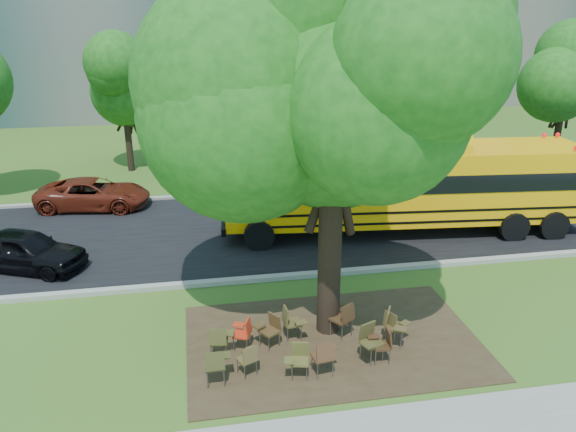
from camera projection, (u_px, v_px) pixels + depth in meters
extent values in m
plane|color=#3B5A1C|center=(289.00, 334.00, 13.87)|extent=(160.00, 160.00, 0.00)
cube|color=#382819|center=(333.00, 341.00, 13.57)|extent=(7.00, 4.50, 0.03)
cube|color=black|center=(254.00, 230.00, 20.32)|extent=(80.00, 8.00, 0.04)
cube|color=gray|center=(270.00, 278.00, 16.61)|extent=(80.00, 0.25, 0.14)
cube|color=gray|center=(242.00, 194.00, 24.08)|extent=(80.00, 0.25, 0.14)
cylinder|color=black|center=(128.00, 136.00, 27.17)|extent=(0.32, 0.32, 3.50)
sphere|color=#175112|center=(123.00, 84.00, 26.31)|extent=(4.80, 4.80, 4.80)
cylinder|color=black|center=(398.00, 127.00, 27.38)|extent=(0.38, 0.38, 4.20)
sphere|color=#175112|center=(403.00, 65.00, 26.35)|extent=(5.60, 5.60, 5.60)
cylinder|color=black|center=(558.00, 131.00, 27.90)|extent=(0.34, 0.34, 3.60)
sphere|color=#175112|center=(567.00, 79.00, 27.00)|extent=(5.00, 5.00, 5.00)
cylinder|color=black|center=(330.00, 241.00, 13.23)|extent=(0.56, 0.56, 4.85)
sphere|color=#175112|center=(334.00, 90.00, 12.00)|extent=(7.20, 7.20, 7.20)
cube|color=#FFAC08|center=(422.00, 182.00, 19.75)|extent=(11.39, 3.53, 2.50)
cube|color=black|center=(431.00, 174.00, 19.67)|extent=(10.79, 3.52, 0.61)
cube|color=#FFAC08|center=(245.00, 209.00, 19.49)|extent=(1.52, 2.35, 0.97)
cube|color=black|center=(420.00, 199.00, 19.97)|extent=(11.42, 3.56, 0.08)
cube|color=black|center=(419.00, 209.00, 20.10)|extent=(11.42, 3.56, 0.08)
cylinder|color=black|center=(259.00, 236.00, 18.52)|extent=(1.04, 0.39, 1.02)
cylinder|color=black|center=(256.00, 210.00, 20.90)|extent=(1.04, 0.39, 1.02)
cylinder|color=black|center=(514.00, 227.00, 19.26)|extent=(1.04, 0.39, 1.02)
cylinder|color=black|center=(483.00, 203.00, 21.64)|extent=(1.04, 0.39, 1.02)
cylinder|color=black|center=(554.00, 226.00, 19.38)|extent=(1.04, 0.39, 1.02)
cylinder|color=black|center=(519.00, 202.00, 21.76)|extent=(1.04, 0.39, 1.02)
cube|color=#413E1C|center=(215.00, 365.00, 11.90)|extent=(0.44, 0.42, 0.05)
cube|color=#413E1C|center=(215.00, 361.00, 11.65)|extent=(0.41, 0.11, 0.41)
cube|color=#413E1C|center=(225.00, 355.00, 12.04)|extent=(0.23, 0.29, 0.03)
cylinder|color=slate|center=(206.00, 371.00, 12.11)|extent=(0.02, 0.02, 0.46)
cylinder|color=slate|center=(224.00, 378.00, 11.86)|extent=(0.02, 0.02, 0.46)
cube|color=#4A4720|center=(219.00, 341.00, 12.81)|extent=(0.46, 0.45, 0.05)
cube|color=#4A4720|center=(218.00, 337.00, 12.57)|extent=(0.40, 0.15, 0.39)
cube|color=#4A4720|center=(229.00, 333.00, 12.91)|extent=(0.25, 0.30, 0.03)
cylinder|color=slate|center=(212.00, 345.00, 13.04)|extent=(0.02, 0.02, 0.44)
cylinder|color=slate|center=(226.00, 353.00, 12.74)|extent=(0.02, 0.02, 0.44)
cube|color=brown|center=(247.00, 359.00, 12.22)|extent=(0.49, 0.48, 0.04)
cube|color=brown|center=(250.00, 355.00, 12.03)|extent=(0.36, 0.23, 0.36)
cube|color=brown|center=(252.00, 349.00, 12.39)|extent=(0.28, 0.31, 0.03)
cylinder|color=slate|center=(238.00, 366.00, 12.32)|extent=(0.02, 0.02, 0.40)
cylinder|color=slate|center=(256.00, 368.00, 12.25)|extent=(0.02, 0.02, 0.40)
cube|color=brown|center=(300.00, 361.00, 12.12)|extent=(0.46, 0.44, 0.05)
cube|color=brown|center=(300.00, 349.00, 12.20)|extent=(0.38, 0.17, 0.37)
cube|color=brown|center=(289.00, 360.00, 11.96)|extent=(0.25, 0.30, 0.03)
cylinder|color=slate|center=(307.00, 374.00, 12.04)|extent=(0.02, 0.02, 0.42)
cylinder|color=slate|center=(292.00, 365.00, 12.34)|extent=(0.02, 0.02, 0.42)
cube|color=#50321C|center=(323.00, 357.00, 12.19)|extent=(0.49, 0.47, 0.05)
cube|color=#50321C|center=(326.00, 353.00, 11.94)|extent=(0.43, 0.16, 0.42)
cube|color=#50321C|center=(331.00, 346.00, 12.35)|extent=(0.27, 0.32, 0.03)
cylinder|color=slate|center=(312.00, 363.00, 12.38)|extent=(0.02, 0.02, 0.47)
cylinder|color=slate|center=(333.00, 369.00, 12.17)|extent=(0.02, 0.02, 0.47)
cube|color=#453F1E|center=(372.00, 343.00, 12.67)|extent=(0.57, 0.56, 0.05)
cube|color=#453F1E|center=(367.00, 330.00, 12.74)|extent=(0.43, 0.26, 0.42)
cube|color=#453F1E|center=(368.00, 345.00, 12.38)|extent=(0.33, 0.36, 0.03)
cylinder|color=slate|center=(383.00, 353.00, 12.70)|extent=(0.03, 0.03, 0.48)
cylinder|color=slate|center=(360.00, 351.00, 12.80)|extent=(0.03, 0.03, 0.48)
cube|color=#3F2716|center=(381.00, 346.00, 12.66)|extent=(0.40, 0.42, 0.05)
cube|color=#3F2716|center=(389.00, 337.00, 12.60)|extent=(0.11, 0.38, 0.38)
cube|color=#3F2716|center=(373.00, 336.00, 12.81)|extent=(0.28, 0.22, 0.03)
cylinder|color=slate|center=(375.00, 358.00, 12.56)|extent=(0.02, 0.02, 0.43)
cylinder|color=slate|center=(385.00, 349.00, 12.90)|extent=(0.02, 0.02, 0.43)
cube|color=#483D1F|center=(394.00, 325.00, 13.50)|extent=(0.51, 0.52, 0.05)
cube|color=#483D1F|center=(390.00, 320.00, 13.33)|extent=(0.26, 0.37, 0.37)
cube|color=#483D1F|center=(405.00, 323.00, 13.37)|extent=(0.33, 0.30, 0.03)
cylinder|color=slate|center=(393.00, 328.00, 13.78)|extent=(0.02, 0.02, 0.42)
cylinder|color=slate|center=(394.00, 338.00, 13.36)|extent=(0.02, 0.02, 0.42)
cube|color=red|center=(242.00, 334.00, 13.12)|extent=(0.48, 0.50, 0.05)
cube|color=red|center=(248.00, 327.00, 13.02)|extent=(0.21, 0.38, 0.37)
cube|color=red|center=(239.00, 325.00, 13.31)|extent=(0.31, 0.28, 0.03)
cylinder|color=slate|center=(234.00, 345.00, 13.08)|extent=(0.02, 0.02, 0.42)
cylinder|color=slate|center=(250.00, 339.00, 13.31)|extent=(0.02, 0.02, 0.42)
cube|color=#4B351B|center=(269.00, 331.00, 13.21)|extent=(0.54, 0.55, 0.05)
cube|color=#4B351B|center=(275.00, 321.00, 13.24)|extent=(0.29, 0.37, 0.39)
cube|color=#4B351B|center=(259.00, 326.00, 13.24)|extent=(0.34, 0.32, 0.03)
cylinder|color=slate|center=(269.00, 345.00, 13.07)|extent=(0.02, 0.02, 0.43)
cylinder|color=slate|center=(270.00, 334.00, 13.50)|extent=(0.02, 0.02, 0.43)
cube|color=brown|center=(292.00, 323.00, 13.55)|extent=(0.44, 0.46, 0.05)
cube|color=brown|center=(285.00, 316.00, 13.42)|extent=(0.13, 0.41, 0.40)
cube|color=brown|center=(301.00, 322.00, 13.32)|extent=(0.30, 0.25, 0.03)
cylinder|color=slate|center=(297.00, 326.00, 13.82)|extent=(0.02, 0.02, 0.45)
cylinder|color=slate|center=(288.00, 335.00, 13.43)|extent=(0.02, 0.02, 0.45)
cube|color=#402A16|center=(341.00, 319.00, 13.62)|extent=(0.63, 0.62, 0.05)
cube|color=#402A16|center=(348.00, 313.00, 13.40)|extent=(0.42, 0.34, 0.44)
cube|color=#402A16|center=(344.00, 308.00, 13.85)|extent=(0.37, 0.39, 0.03)
cylinder|color=slate|center=(330.00, 328.00, 13.70)|extent=(0.03, 0.03, 0.49)
cylinder|color=slate|center=(352.00, 328.00, 13.70)|extent=(0.03, 0.03, 0.49)
cube|color=#4D4021|center=(395.00, 327.00, 13.31)|extent=(0.58, 0.59, 0.05)
cube|color=#4D4021|center=(387.00, 317.00, 13.28)|extent=(0.28, 0.42, 0.42)
cube|color=#4D4021|center=(400.00, 329.00, 13.00)|extent=(0.37, 0.34, 0.03)
cylinder|color=slate|center=(402.00, 333.00, 13.51)|extent=(0.03, 0.03, 0.47)
cylinder|color=slate|center=(386.00, 338.00, 13.28)|extent=(0.03, 0.03, 0.47)
imported|color=black|center=(25.00, 250.00, 17.11)|extent=(4.01, 2.83, 1.27)
imported|color=#5B1C0F|center=(94.00, 194.00, 22.35)|extent=(4.62, 2.63, 1.21)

